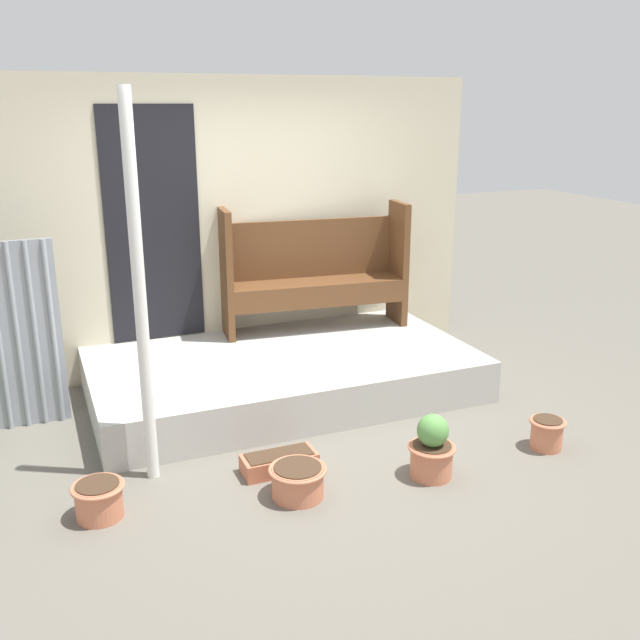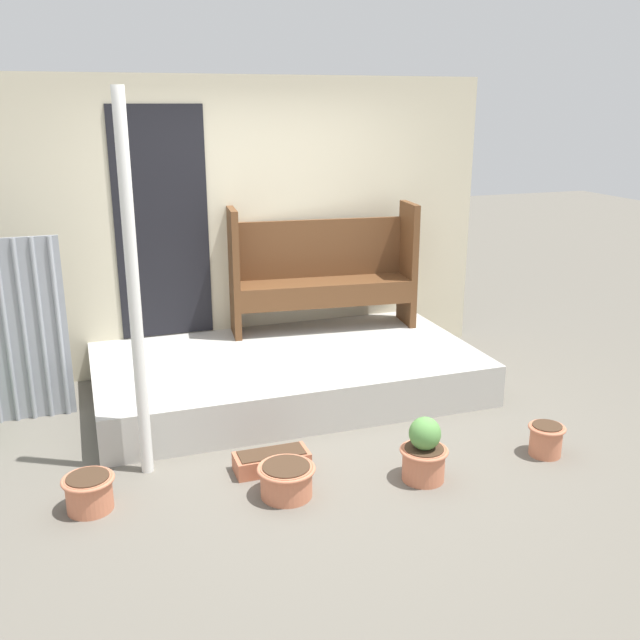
% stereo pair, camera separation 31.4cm
% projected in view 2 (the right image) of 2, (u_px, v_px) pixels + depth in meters
% --- Properties ---
extents(ground_plane, '(24.00, 24.00, 0.00)m').
position_uv_depth(ground_plane, '(309.00, 437.00, 5.27)').
color(ground_plane, '#666056').
extents(porch_slab, '(3.15, 1.71, 0.35)m').
position_uv_depth(porch_slab, '(287.00, 374.00, 6.02)').
color(porch_slab, '#B2AFA8').
rests_on(porch_slab, ground_plane).
extents(house_wall, '(4.35, 0.08, 2.60)m').
position_uv_depth(house_wall, '(254.00, 225.00, 6.47)').
color(house_wall, beige).
rests_on(house_wall, ground_plane).
extents(support_post, '(0.08, 0.08, 2.47)m').
position_uv_depth(support_post, '(134.00, 293.00, 4.43)').
color(support_post, white).
rests_on(support_post, ground_plane).
extents(bench, '(1.72, 0.57, 1.14)m').
position_uv_depth(bench, '(322.00, 268.00, 6.52)').
color(bench, brown).
rests_on(bench, porch_slab).
extents(flower_pot_left, '(0.32, 0.32, 0.22)m').
position_uv_depth(flower_pot_left, '(89.00, 491.00, 4.30)').
color(flower_pot_left, '#C67251').
rests_on(flower_pot_left, ground_plane).
extents(flower_pot_middle, '(0.37, 0.37, 0.21)m').
position_uv_depth(flower_pot_middle, '(286.00, 479.00, 4.45)').
color(flower_pot_middle, '#C67251').
rests_on(flower_pot_middle, ground_plane).
extents(flower_pot_right, '(0.32, 0.32, 0.44)m').
position_uv_depth(flower_pot_right, '(424.00, 453.00, 4.62)').
color(flower_pot_right, '#C67251').
rests_on(flower_pot_right, ground_plane).
extents(flower_pot_far_right, '(0.26, 0.26, 0.23)m').
position_uv_depth(flower_pot_far_right, '(546.00, 438.00, 4.97)').
color(flower_pot_far_right, '#C67251').
rests_on(flower_pot_far_right, ground_plane).
extents(planter_box_rect, '(0.50, 0.21, 0.13)m').
position_uv_depth(planter_box_rect, '(272.00, 461.00, 4.78)').
color(planter_box_rect, '#B76647').
rests_on(planter_box_rect, ground_plane).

